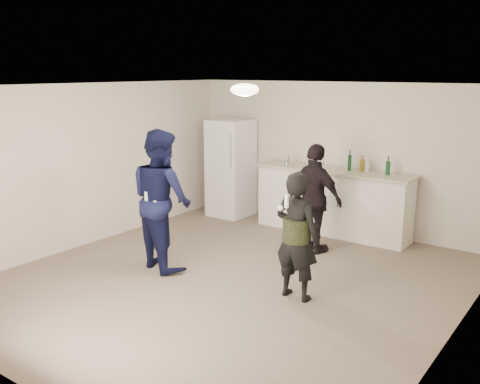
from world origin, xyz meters
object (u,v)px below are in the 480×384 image
Objects in this scene: fridge at (231,168)px; woman at (297,236)px; man at (162,199)px; counter at (332,203)px; shaker at (287,160)px; spectator at (315,199)px.

woman is at bearing -41.63° from fridge.
man is 1.24× the size of woman.
fridge is at bearing -178.06° from counter.
counter is at bearing 8.13° from shaker.
man is 1.17× the size of spectator.
fridge reaches higher than spectator.
man reaches higher than counter.
spectator is at bearing -111.95° from man.
woman is at bearing 123.27° from spectator.
woman is at bearing -158.76° from man.
woman is at bearing -72.67° from counter.
counter is 1.35× the size of man.
fridge is at bearing -39.79° from woman.
shaker is at bearing -81.49° from man.
shaker is at bearing -55.03° from woman.
counter is 15.29× the size of shaker.
spectator is (1.03, -0.91, -0.35)m from shaker.
spectator reaches higher than shaker.
shaker is at bearing -29.16° from spectator.
shaker is at bearing -171.87° from counter.
spectator is (0.21, -1.03, 0.30)m from counter.
shaker reaches higher than counter.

